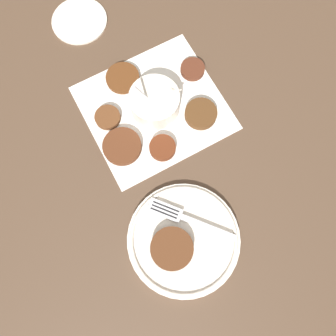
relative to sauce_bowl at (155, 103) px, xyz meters
The scene contains 13 objects.
ground_plane 0.04m from the sauce_bowl, 156.60° to the left, with size 4.00×4.00×0.00m, color #4C3828.
napkin 0.03m from the sauce_bowl, 152.44° to the left, with size 0.35×0.33×0.00m.
sauce_bowl is the anchor object (origin of this frame).
fritter_0 0.11m from the sauce_bowl, 30.97° to the right, with size 0.07×0.07×0.02m.
fritter_1 0.11m from the sauce_bowl, behind, with size 0.06×0.06×0.01m.
fritter_2 0.13m from the sauce_bowl, 27.50° to the left, with size 0.06×0.06×0.01m.
fritter_3 0.11m from the sauce_bowl, 116.87° to the left, with size 0.08×0.08×0.01m.
fritter_4 0.12m from the sauce_bowl, 146.63° to the right, with size 0.09×0.09×0.02m.
fritter_5 0.10m from the sauce_bowl, 100.47° to the right, with size 0.06×0.06×0.02m.
serving_plate 0.31m from the sauce_bowl, 98.42° to the right, with size 0.23×0.23×0.02m.
fritter_on_plate 0.32m from the sauce_bowl, 103.40° to the right, with size 0.09×0.09×0.02m.
fork 0.26m from the sauce_bowl, 97.23° to the right, with size 0.16×0.14×0.00m.
extra_saucer 0.31m from the sauce_bowl, 109.10° to the left, with size 0.14×0.14×0.01m.
Camera 1 is at (-0.06, -0.33, 0.70)m, focal length 35.00 mm.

